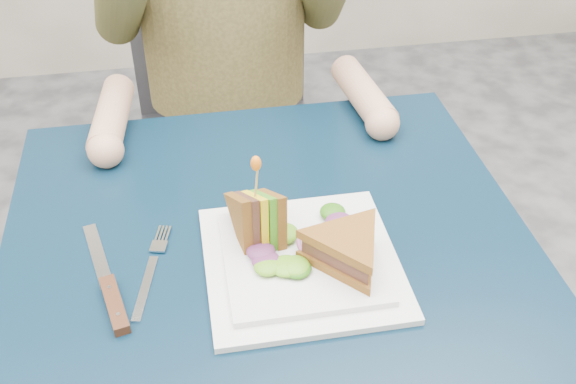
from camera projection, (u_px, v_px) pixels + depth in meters
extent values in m
cube|color=black|center=(271.00, 256.00, 0.95)|extent=(0.75, 0.75, 0.03)
cylinder|color=#595B5E|center=(96.00, 297.00, 1.38)|extent=(0.04, 0.04, 0.70)
cylinder|color=#595B5E|center=(396.00, 259.00, 1.47)|extent=(0.04, 0.04, 0.70)
cube|color=#47474C|center=(231.00, 149.00, 1.63)|extent=(0.42, 0.40, 0.04)
cube|color=#47474C|center=(217.00, 21.00, 1.61)|extent=(0.42, 0.03, 0.46)
cylinder|color=#47474C|center=(169.00, 277.00, 1.62)|extent=(0.02, 0.02, 0.43)
cylinder|color=#47474C|center=(316.00, 259.00, 1.66)|extent=(0.02, 0.02, 0.43)
cylinder|color=#47474C|center=(165.00, 191.00, 1.88)|extent=(0.02, 0.02, 0.43)
cylinder|color=#47474C|center=(291.00, 177.00, 1.93)|extent=(0.02, 0.02, 0.43)
cylinder|color=brown|center=(120.00, 0.00, 1.24)|extent=(0.15, 0.39, 0.31)
cylinder|color=tan|center=(112.00, 116.00, 1.16)|extent=(0.08, 0.20, 0.06)
sphere|color=tan|center=(106.00, 150.00, 1.09)|extent=(0.06, 0.06, 0.06)
cylinder|color=tan|center=(363.00, 94.00, 1.23)|extent=(0.08, 0.20, 0.06)
sphere|color=tan|center=(382.00, 123.00, 1.15)|extent=(0.06, 0.06, 0.06)
cube|color=white|center=(302.00, 263.00, 0.91)|extent=(0.26, 0.26, 0.01)
cube|color=white|center=(302.00, 257.00, 0.91)|extent=(0.21, 0.21, 0.01)
cube|color=silver|center=(145.00, 288.00, 0.88)|extent=(0.04, 0.12, 0.00)
cube|color=silver|center=(159.00, 246.00, 0.94)|extent=(0.03, 0.03, 0.00)
cube|color=silver|center=(158.00, 233.00, 0.96)|extent=(0.01, 0.03, 0.00)
cube|color=silver|center=(161.00, 233.00, 0.96)|extent=(0.01, 0.03, 0.00)
cube|color=silver|center=(165.00, 234.00, 0.96)|extent=(0.01, 0.03, 0.00)
cube|color=silver|center=(168.00, 234.00, 0.96)|extent=(0.01, 0.03, 0.00)
cube|color=silver|center=(98.00, 255.00, 0.93)|extent=(0.05, 0.14, 0.00)
cube|color=black|center=(114.00, 305.00, 0.85)|extent=(0.04, 0.10, 0.01)
cylinder|color=silver|center=(109.00, 288.00, 0.87)|extent=(0.01, 0.01, 0.00)
cylinder|color=silver|center=(118.00, 315.00, 0.83)|extent=(0.01, 0.01, 0.00)
cylinder|color=tan|center=(257.00, 181.00, 0.87)|extent=(0.01, 0.01, 0.06)
ellipsoid|color=orange|center=(256.00, 163.00, 0.85)|extent=(0.01, 0.01, 0.02)
torus|color=#9E4C7A|center=(312.00, 243.00, 0.90)|extent=(0.04, 0.04, 0.02)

